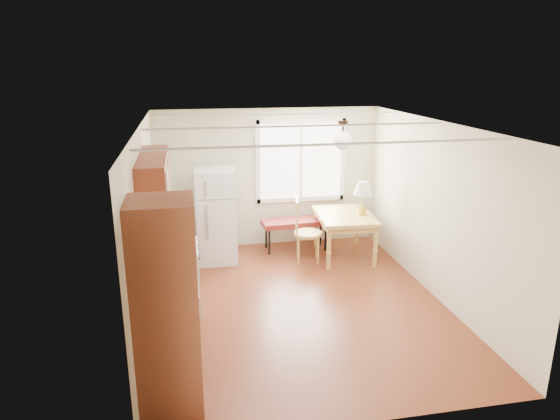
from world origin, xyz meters
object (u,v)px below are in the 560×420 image
object	(u,v)px
dining_table	(345,220)
bench	(296,223)
chair	(302,226)
refrigerator	(216,216)

from	to	relation	value
dining_table	bench	bearing A→B (deg)	150.56
dining_table	chair	world-z (taller)	chair
bench	chair	bearing A→B (deg)	-95.71
refrigerator	dining_table	distance (m)	2.20
bench	dining_table	world-z (taller)	dining_table
refrigerator	bench	xyz separation A→B (m)	(1.43, 0.26, -0.29)
bench	chair	xyz separation A→B (m)	(-0.01, -0.55, 0.12)
dining_table	chair	size ratio (longest dim) A/B	1.18
chair	dining_table	bearing A→B (deg)	14.67
refrigerator	bench	bearing A→B (deg)	12.04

